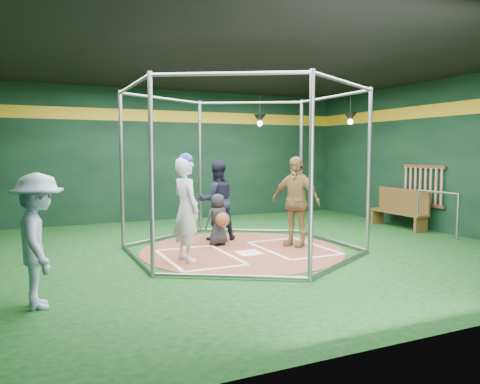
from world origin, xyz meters
name	(u,v)px	position (x,y,z in m)	size (l,w,h in m)	color
room_shell	(242,157)	(0.00, 0.01, 1.75)	(10.10, 9.10, 3.53)	#0C350F
clay_disc	(242,250)	(0.00, 0.00, 0.01)	(3.80, 3.80, 0.01)	brown
home_plate	(249,253)	(0.00, -0.30, 0.02)	(0.43, 0.43, 0.01)	white
batter_box_left	(199,257)	(-0.95, -0.25, 0.02)	(1.17, 1.77, 0.01)	white
batter_box_right	(293,248)	(0.95, -0.25, 0.02)	(1.17, 1.77, 0.01)	white
batting_cage	(242,171)	(0.00, 0.00, 1.50)	(4.05, 4.67, 3.00)	gray
bat_rack	(423,186)	(4.93, 0.40, 1.05)	(0.07, 1.25, 0.98)	brown
pendant_lamp_near	(260,119)	(2.20, 3.60, 2.74)	(0.34, 0.34, 0.90)	black
pendant_lamp_far	(350,117)	(4.00, 2.00, 2.74)	(0.34, 0.34, 0.90)	black
batter_figure	(186,208)	(-1.22, -0.38, 0.92)	(0.52, 0.70, 1.82)	silver
visitor_leopard	(295,201)	(1.12, -0.06, 0.89)	(1.03, 0.43, 1.75)	tan
catcher_figure	(218,219)	(-0.24, 0.61, 0.53)	(0.53, 0.58, 1.02)	black
umpire	(217,200)	(-0.05, 1.16, 0.84)	(0.81, 0.63, 1.66)	black
bystander_blue	(38,241)	(-3.54, -1.88, 0.81)	(1.04, 0.60, 1.61)	#98ACC9
dugout_bench	(400,208)	(4.62, 0.79, 0.49)	(0.38, 1.64, 0.96)	brown
steel_railing	(437,206)	(4.55, -0.38, 0.66)	(0.05, 1.15, 0.99)	gray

